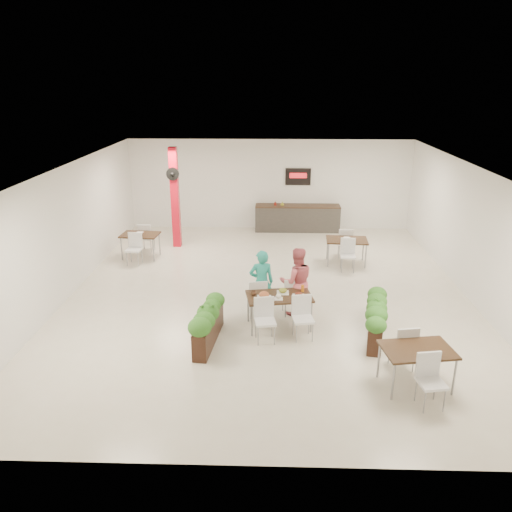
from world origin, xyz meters
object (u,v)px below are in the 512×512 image
at_px(diner_woman, 296,282).
at_px(planter_right, 376,317).
at_px(side_table_c, 417,355).
at_px(service_counter, 297,217).
at_px(diner_man, 261,283).
at_px(planter_left, 208,320).
at_px(side_table_a, 140,238).
at_px(side_table_b, 347,243).
at_px(main_table, 279,300).
at_px(red_column, 175,197).

xyz_separation_m(diner_woman, planter_right, (1.62, -1.08, -0.33)).
bearing_deg(side_table_c, service_counter, 90.69).
bearing_deg(diner_man, diner_woman, 170.47).
xyz_separation_m(planter_left, side_table_a, (-2.69, 5.12, 0.13)).
relative_size(diner_man, side_table_c, 0.93).
bearing_deg(side_table_b, side_table_a, -179.61).
bearing_deg(planter_right, side_table_a, 141.96).
xyz_separation_m(main_table, planter_left, (-1.46, -0.71, -0.14)).
bearing_deg(diner_woman, planter_left, 26.76).
relative_size(main_table, side_table_b, 1.10).
xyz_separation_m(service_counter, diner_woman, (-0.35, -6.77, 0.32)).
relative_size(side_table_b, side_table_c, 0.99).
xyz_separation_m(diner_man, side_table_c, (2.78, -2.83, -0.15)).
bearing_deg(service_counter, diner_man, -99.62).
distance_m(red_column, side_table_c, 9.62).
bearing_deg(diner_woman, red_column, -62.84).
bearing_deg(diner_man, service_counter, -109.15).
height_order(main_table, planter_left, planter_left).
bearing_deg(red_column, diner_man, -59.81).
relative_size(planter_right, side_table_c, 1.04).
xyz_separation_m(red_column, planter_right, (5.27, -5.98, -1.16)).
height_order(red_column, diner_woman, red_column).
relative_size(red_column, diner_man, 2.06).
relative_size(service_counter, side_table_b, 1.83).
bearing_deg(service_counter, side_table_a, -148.45).
distance_m(diner_woman, planter_right, 1.98).
height_order(planter_left, side_table_c, planter_left).
bearing_deg(main_table, service_counter, 84.19).
xyz_separation_m(red_column, main_table, (3.24, -5.56, -1.01)).
distance_m(service_counter, side_table_b, 3.59).
bearing_deg(side_table_b, red_column, 167.81).
height_order(diner_woman, side_table_b, diner_woman).
height_order(service_counter, side_table_b, service_counter).
bearing_deg(side_table_c, diner_man, 125.50).
distance_m(planter_right, side_table_a, 7.85).
height_order(diner_man, planter_left, diner_man).
height_order(side_table_a, side_table_c, same).
bearing_deg(planter_left, red_column, 105.90).
relative_size(diner_woman, side_table_a, 0.98).
height_order(side_table_b, side_table_c, same).
xyz_separation_m(red_column, diner_man, (2.85, -4.90, -0.86)).
xyz_separation_m(main_table, side_table_b, (2.04, 4.07, -0.01)).
distance_m(red_column, main_table, 6.51).
distance_m(diner_woman, side_table_c, 3.46).
relative_size(planter_right, side_table_a, 1.05).
height_order(service_counter, planter_right, service_counter).
xyz_separation_m(side_table_a, side_table_c, (6.54, -6.59, 0.00)).
xyz_separation_m(diner_man, side_table_b, (2.43, 3.41, -0.15)).
height_order(side_table_a, side_table_b, same).
bearing_deg(side_table_a, service_counter, 36.47).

